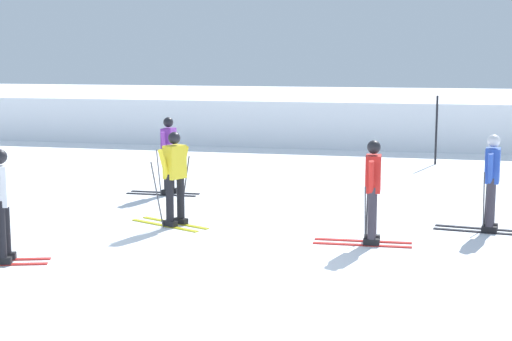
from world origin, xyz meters
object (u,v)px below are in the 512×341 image
(skier_blue, at_px, (491,180))
(skier_white, at_px, (1,203))
(skier_purple, at_px, (168,153))
(trail_marker_pole, at_px, (436,130))
(skier_yellow, at_px, (174,176))
(skier_red, at_px, (372,189))

(skier_blue, bearing_deg, skier_white, -152.37)
(skier_white, bearing_deg, skier_purple, 85.00)
(skier_white, xyz_separation_m, trail_marker_pole, (6.25, 12.00, 0.05))
(skier_yellow, distance_m, skier_red, 3.61)
(skier_yellow, xyz_separation_m, skier_white, (-1.68, -2.94, -0.00))
(skier_purple, relative_size, trail_marker_pole, 0.89)
(skier_white, height_order, skier_blue, same)
(trail_marker_pole, bearing_deg, skier_red, -95.96)
(skier_red, xyz_separation_m, skier_blue, (1.94, 1.37, 0.00))
(skier_purple, bearing_deg, skier_yellow, -68.59)
(skier_yellow, bearing_deg, skier_white, -119.67)
(skier_white, relative_size, trail_marker_pole, 0.89)
(skier_blue, bearing_deg, skier_red, -144.74)
(skier_white, height_order, skier_red, same)
(trail_marker_pole, bearing_deg, skier_blue, -83.49)
(skier_red, distance_m, trail_marker_pole, 9.66)
(skier_red, relative_size, skier_blue, 1.00)
(skier_blue, distance_m, trail_marker_pole, 8.29)
(skier_red, relative_size, trail_marker_pole, 0.89)
(skier_red, xyz_separation_m, trail_marker_pole, (1.00, 9.61, 0.05))
(skier_purple, height_order, skier_blue, same)
(skier_yellow, height_order, skier_white, same)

